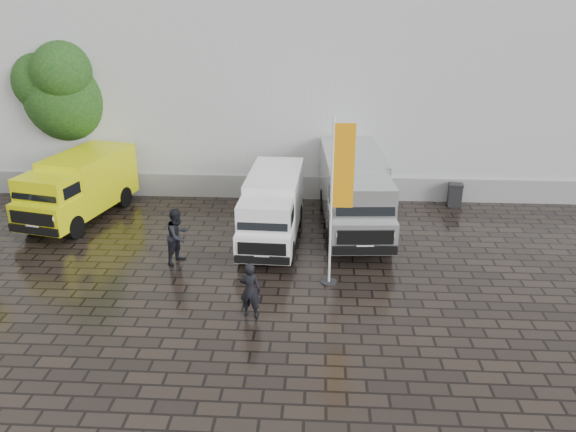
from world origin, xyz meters
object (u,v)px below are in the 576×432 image
Objects in this scene: flagpole at (338,194)px; person_tent at (178,236)px; van_yellow at (78,189)px; van_silver at (354,194)px; wheelie_bin at (455,195)px; person_front at (250,290)px; van_white at (272,210)px.

flagpole reaches higher than person_tent.
flagpole is (9.90, -4.70, 1.69)m from van_yellow.
wheelie_bin is (4.38, 2.76, -0.91)m from van_silver.
person_tent is at bearing -39.29° from person_front.
van_silver is 7.08m from person_front.
person_tent reaches higher than person_front.
person_front is (-7.51, -9.08, 0.33)m from wheelie_bin.
van_silver is at bearing 10.42° from van_yellow.
van_silver is 6.70× the size of wheelie_bin.
flagpole is 9.03m from wheelie_bin.
van_white is 8.35m from wheelie_bin.
flagpole is (-0.75, -4.26, 1.53)m from van_silver.
van_silver is at bearing -141.22° from wheelie_bin.
wheelie_bin is at bearing 21.54° from van_yellow.
flagpole reaches higher than person_front.
van_white is at bearing -161.63° from van_silver.
person_front is (-3.13, -6.32, -0.58)m from van_silver.
van_yellow reaches higher than person_front.
flagpole reaches higher than van_silver.
van_white reaches higher than person_tent.
person_front is (-0.19, -5.13, -0.36)m from van_white.
person_tent is (-5.14, 1.15, -1.98)m from flagpole.
flagpole is 5.43× the size of wheelie_bin.
van_silver is 4.59m from flagpole.
van_yellow is 10.13m from person_front.
person_front is at bearing -29.15° from van_yellow.
wheelie_bin is 0.51× the size of person_tent.
van_white is (7.71, -1.63, -0.06)m from van_yellow.
van_white is 1.04× the size of flagpole.
van_silver is 3.96× the size of person_front.
van_silver reaches higher than person_tent.
person_tent is at bearing 167.43° from flagpole.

